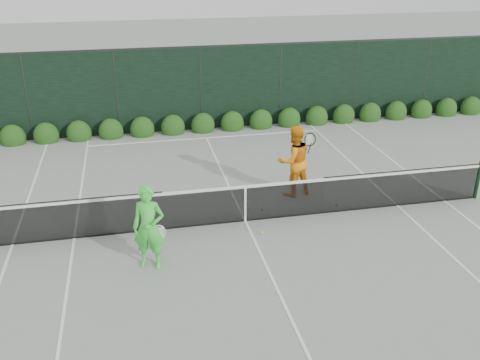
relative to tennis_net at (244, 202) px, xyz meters
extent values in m
plane|color=gray|center=(0.02, 0.00, -0.53)|extent=(80.00, 80.00, 0.00)
cylinder|color=black|center=(6.42, 0.00, 0.00)|extent=(0.10, 0.10, 1.07)
cube|color=black|center=(-4.18, 0.00, -0.02)|extent=(4.40, 0.01, 1.02)
cube|color=black|center=(0.02, 0.00, -0.05)|extent=(4.00, 0.01, 0.96)
cube|color=black|center=(4.22, 0.00, -0.02)|extent=(4.40, 0.01, 1.02)
cube|color=white|center=(0.02, 0.00, 0.41)|extent=(12.80, 0.03, 0.07)
cube|color=black|center=(0.02, 0.00, -0.51)|extent=(12.80, 0.02, 0.04)
cube|color=white|center=(0.02, 0.00, -0.07)|extent=(0.05, 0.03, 0.91)
imported|color=#3FD942|center=(-2.38, -1.53, 0.40)|extent=(0.78, 0.63, 1.86)
torus|color=white|center=(-2.18, -1.43, 0.19)|extent=(0.30, 0.04, 0.30)
cylinder|color=black|center=(-2.18, -1.43, -0.05)|extent=(0.10, 0.03, 0.30)
imported|color=orange|center=(1.65, 1.28, 0.45)|extent=(1.08, 0.92, 1.97)
torus|color=black|center=(2.00, 1.08, 1.11)|extent=(0.30, 0.11, 0.30)
cylinder|color=black|center=(2.00, 1.08, 0.87)|extent=(0.10, 0.03, 0.30)
cube|color=white|center=(-5.46, 0.00, -0.53)|extent=(0.06, 23.77, 0.01)
cube|color=white|center=(5.51, 0.00, -0.53)|extent=(0.06, 23.77, 0.01)
cube|color=white|center=(-4.09, 0.00, -0.53)|extent=(0.06, 23.77, 0.01)
cube|color=white|center=(4.14, 0.00, -0.53)|extent=(0.06, 23.77, 0.01)
cube|color=white|center=(0.02, 11.88, -0.53)|extent=(11.03, 0.06, 0.01)
cube|color=white|center=(0.02, 6.40, -0.53)|extent=(8.23, 0.06, 0.01)
cube|color=white|center=(0.02, 0.00, -0.53)|extent=(0.06, 12.80, 0.01)
cube|color=black|center=(0.02, 7.50, 0.97)|extent=(32.00, 0.06, 3.00)
cube|color=#262826|center=(0.02, 7.50, 2.50)|extent=(32.00, 0.06, 0.06)
cylinder|color=#262826|center=(-5.98, 7.50, 0.97)|extent=(0.08, 0.08, 3.00)
cylinder|color=#262826|center=(-2.98, 7.50, 0.97)|extent=(0.08, 0.08, 3.00)
cylinder|color=#262826|center=(0.02, 7.50, 0.97)|extent=(0.08, 0.08, 3.00)
cylinder|color=#262826|center=(3.02, 7.50, 0.97)|extent=(0.08, 0.08, 3.00)
cylinder|color=#262826|center=(6.02, 7.50, 0.97)|extent=(0.08, 0.08, 3.00)
cylinder|color=#262826|center=(9.02, 7.50, 0.97)|extent=(0.08, 0.08, 3.00)
ellipsoid|color=#1A3D10|center=(-6.58, 7.15, -0.30)|extent=(0.86, 0.65, 0.94)
ellipsoid|color=#1A3D10|center=(-5.48, 7.15, -0.30)|extent=(0.86, 0.65, 0.94)
ellipsoid|color=#1A3D10|center=(-4.38, 7.15, -0.30)|extent=(0.86, 0.65, 0.94)
ellipsoid|color=#1A3D10|center=(-3.28, 7.15, -0.30)|extent=(0.86, 0.65, 0.94)
ellipsoid|color=#1A3D10|center=(-2.18, 7.15, -0.30)|extent=(0.86, 0.65, 0.94)
ellipsoid|color=#1A3D10|center=(-1.08, 7.15, -0.30)|extent=(0.86, 0.65, 0.94)
ellipsoid|color=#1A3D10|center=(0.02, 7.15, -0.30)|extent=(0.86, 0.65, 0.94)
ellipsoid|color=#1A3D10|center=(1.12, 7.15, -0.30)|extent=(0.86, 0.65, 0.94)
ellipsoid|color=#1A3D10|center=(2.22, 7.15, -0.30)|extent=(0.86, 0.65, 0.94)
ellipsoid|color=#1A3D10|center=(3.32, 7.15, -0.30)|extent=(0.86, 0.65, 0.94)
ellipsoid|color=#1A3D10|center=(4.42, 7.15, -0.30)|extent=(0.86, 0.65, 0.94)
ellipsoid|color=#1A3D10|center=(5.52, 7.15, -0.30)|extent=(0.86, 0.65, 0.94)
ellipsoid|color=#1A3D10|center=(6.62, 7.15, -0.30)|extent=(0.86, 0.65, 0.94)
ellipsoid|color=#1A3D10|center=(7.72, 7.15, -0.30)|extent=(0.86, 0.65, 0.94)
ellipsoid|color=#1A3D10|center=(8.82, 7.15, -0.30)|extent=(0.86, 0.65, 0.94)
ellipsoid|color=#1A3D10|center=(9.92, 7.15, -0.30)|extent=(0.86, 0.65, 0.94)
ellipsoid|color=#1A3D10|center=(11.02, 7.15, -0.30)|extent=(0.86, 0.65, 0.94)
sphere|color=#BBE332|center=(0.58, 0.49, -0.50)|extent=(0.07, 0.07, 0.07)
sphere|color=#BBE332|center=(0.27, -0.71, -0.50)|extent=(0.07, 0.07, 0.07)
sphere|color=#BBE332|center=(2.57, 0.33, -0.50)|extent=(0.07, 0.07, 0.07)
camera|label=1|loc=(-2.56, -11.48, 5.78)|focal=40.00mm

